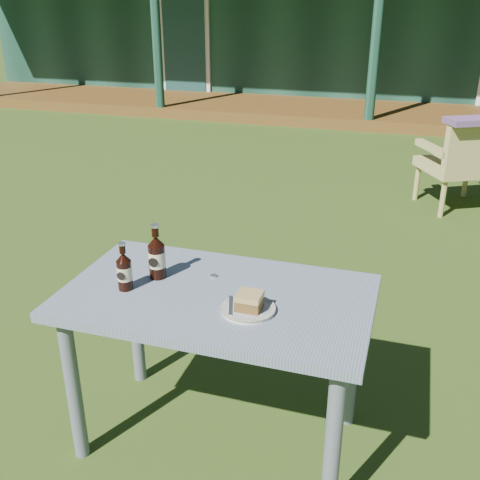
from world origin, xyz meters
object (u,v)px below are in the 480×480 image
(cola_bottle_far, at_px, (124,271))
(armchair_left, at_px, (465,160))
(plate, at_px, (248,309))
(cafe_table, at_px, (217,315))
(cola_bottle_near, at_px, (157,257))
(cake_slice, at_px, (249,301))

(cola_bottle_far, relative_size, armchair_left, 0.24)
(cola_bottle_far, bearing_deg, armchair_left, 67.01)
(plate, height_order, armchair_left, armchair_left)
(cola_bottle_far, bearing_deg, cafe_table, 12.24)
(cola_bottle_near, bearing_deg, cola_bottle_far, -120.89)
(plate, bearing_deg, cake_slice, -41.75)
(cola_bottle_near, height_order, cola_bottle_far, cola_bottle_near)
(armchair_left, bearing_deg, plate, -105.38)
(cola_bottle_near, height_order, armchair_left, cola_bottle_near)
(cafe_table, height_order, armchair_left, armchair_left)
(cola_bottle_far, height_order, armchair_left, cola_bottle_far)
(cake_slice, bearing_deg, plate, 138.25)
(plate, bearing_deg, cola_bottle_near, 161.42)
(cafe_table, height_order, cola_bottle_far, cola_bottle_far)
(cafe_table, height_order, plate, plate)
(cola_bottle_near, distance_m, cola_bottle_far, 0.15)
(cake_slice, distance_m, cola_bottle_near, 0.46)
(cafe_table, bearing_deg, cola_bottle_far, -167.76)
(cafe_table, relative_size, cola_bottle_near, 5.16)
(cola_bottle_near, xyz_separation_m, cola_bottle_far, (-0.08, -0.13, -0.01))
(plate, relative_size, cake_slice, 2.22)
(cafe_table, height_order, cola_bottle_near, cola_bottle_near)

